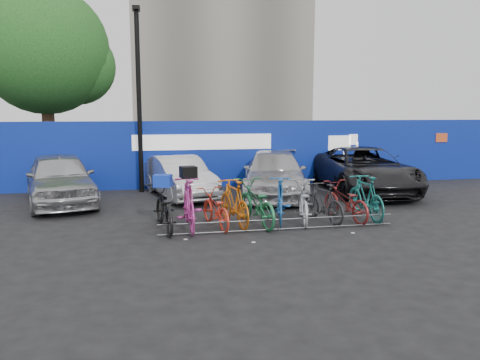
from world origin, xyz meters
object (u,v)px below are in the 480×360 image
object	(u,v)px
bike_1	(189,204)
bike_8	(345,201)
bike_rack	(280,224)
tree	(50,54)
bike_3	(234,203)
bike_6	(303,202)
car_3	(364,170)
lamppost	(139,95)
bike_0	(164,209)
bike_2	(215,209)
bike_5	(280,200)
bike_9	(366,197)
car_0	(60,178)
bike_7	(324,202)
bike_4	(256,203)
car_1	(179,177)
car_2	(274,174)

from	to	relation	value
bike_1	bike_8	distance (m)	3.98
bike_rack	bike_8	distance (m)	2.10
tree	bike_rack	xyz separation A→B (m)	(6.77, -10.66, -4.91)
bike_3	bike_6	size ratio (longest dim) A/B	0.98
car_3	lamppost	bearing A→B (deg)	174.12
bike_0	bike_3	xyz separation A→B (m)	(1.69, 0.15, 0.05)
bike_2	bike_5	xyz separation A→B (m)	(1.65, 0.16, 0.12)
tree	bike_6	size ratio (longest dim) A/B	4.04
bike_2	bike_9	size ratio (longest dim) A/B	0.91
lamppost	bike_9	xyz separation A→B (m)	(5.70, -5.24, -2.70)
bike_0	bike_5	size ratio (longest dim) A/B	1.04
bike_0	bike_3	distance (m)	1.70
car_0	bike_3	size ratio (longest dim) A/B	2.38
car_0	bike_2	bearing A→B (deg)	-55.95
bike_0	bike_6	xyz separation A→B (m)	(3.45, 0.20, -0.01)
bike_rack	bike_7	bearing A→B (deg)	26.45
bike_0	bike_8	xyz separation A→B (m)	(4.57, 0.17, -0.03)
car_0	bike_6	world-z (taller)	car_0
lamppost	bike_rack	world-z (taller)	lamppost
bike_rack	bike_6	bearing A→B (deg)	43.33
bike_1	bike_7	xyz separation A→B (m)	(3.37, 0.08, -0.12)
bike_3	bike_9	xyz separation A→B (m)	(3.44, 0.03, 0.00)
car_3	bike_0	bearing A→B (deg)	-144.84
bike_2	lamppost	bearing A→B (deg)	-83.11
bike_5	bike_2	bearing A→B (deg)	20.63
bike_rack	bike_6	xyz separation A→B (m)	(0.82, 0.78, 0.35)
car_0	bike_4	xyz separation A→B (m)	(5.14, -3.66, -0.22)
car_1	bike_7	xyz separation A→B (m)	(3.32, -4.10, -0.16)
tree	bike_8	distance (m)	13.97
car_2	bike_3	size ratio (longest dim) A/B	2.57
lamppost	bike_4	xyz separation A→B (m)	(2.79, -5.33, -2.72)
lamppost	bike_0	size ratio (longest dim) A/B	3.10
bike_4	bike_6	bearing A→B (deg)	174.89
bike_0	bike_8	distance (m)	4.57
car_0	lamppost	bearing A→B (deg)	21.22
tree	bike_9	size ratio (longest dim) A/B	4.10
bike_5	bike_8	size ratio (longest dim) A/B	1.02
car_0	bike_6	distance (m)	7.30
bike_rack	bike_7	world-z (taller)	bike_7
bike_7	bike_1	bearing A→B (deg)	-12.30
tree	bike_4	world-z (taller)	tree
bike_5	bike_9	distance (m)	2.26
car_3	bike_4	distance (m)	6.05
car_0	bike_3	distance (m)	5.86
car_0	bike_1	world-z (taller)	car_0
lamppost	bike_6	distance (m)	7.15
bike_3	bike_5	size ratio (longest dim) A/B	1.00
bike_2	bike_4	bearing A→B (deg)	170.46
tree	bike_7	xyz separation A→B (m)	(8.10, -10.00, -4.57)
car_3	bike_0	distance (m)	7.95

